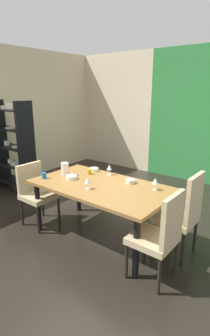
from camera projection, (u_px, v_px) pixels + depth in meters
name	position (u px, v px, depth m)	size (l,w,h in m)	color
ground_plane	(87.00, 224.00, 3.95)	(5.44, 6.00, 0.02)	black
back_panel_interior	(115.00, 112.00, 6.75)	(2.12, 0.10, 2.81)	beige
dining_table	(101.00, 190.00, 3.42)	(1.82, 1.01, 0.76)	brown
chair_left_near	(36.00, 191.00, 3.85)	(0.44, 0.44, 0.91)	tan
chair_right_far	(183.00, 212.00, 3.06)	(0.44, 0.44, 1.04)	tan
chair_right_near	(160.00, 234.00, 2.64)	(0.44, 0.44, 1.00)	tan
display_shelf	(12.00, 146.00, 5.06)	(0.98, 0.36, 1.76)	black
wine_glass_right	(109.00, 167.00, 3.76)	(0.07, 0.07, 0.15)	silver
wine_glass_rear	(87.00, 181.00, 3.21)	(0.07, 0.07, 0.15)	silver
wine_glass_north	(155.00, 181.00, 3.18)	(0.08, 0.08, 0.15)	silver
serving_bowl_left	(130.00, 181.00, 3.44)	(0.12, 0.12, 0.05)	silver
serving_bowl_center	(71.00, 177.00, 3.60)	(0.15, 0.15, 0.05)	white
serving_bowl_east	(94.00, 170.00, 3.95)	(0.13, 0.13, 0.05)	white
cup_front	(89.00, 172.00, 3.80)	(0.07, 0.07, 0.08)	#B29114
cup_near_window	(44.00, 176.00, 3.62)	(0.07, 0.07, 0.08)	#175A9C
pitcher_near_shelf	(65.00, 169.00, 3.74)	(0.12, 0.11, 0.19)	beige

